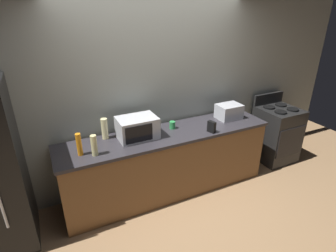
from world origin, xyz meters
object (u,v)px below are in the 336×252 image
Objects in this scene: bottle_vinegar at (94,145)px; bottle_hand_soap at (105,129)px; cordless_phone at (212,127)px; toaster_oven at (229,111)px; microwave at (137,128)px; stove_range at (276,134)px; mug_green at (172,125)px; bottle_dish_soap at (79,145)px.

bottle_hand_soap is (0.21, 0.35, 0.01)m from bottle_vinegar.
cordless_phone is at bearing -18.51° from bottle_hand_soap.
toaster_oven is at bearing -4.71° from bottle_hand_soap.
microwave reaches higher than bottle_hand_soap.
microwave is at bearing 178.85° from stove_range.
mug_green is at bearing -6.81° from bottle_hand_soap.
toaster_oven is 2.13m from bottle_dish_soap.
microwave is at bearing -179.50° from toaster_oven.
bottle_hand_soap is 1.02× the size of bottle_dish_soap.
bottle_vinegar reaches higher than cordless_phone.
toaster_oven is 2.27× the size of cordless_phone.
stove_range is at bearing 1.33° from bottle_dish_soap.
microwave is 3.20× the size of cordless_phone.
bottle_hand_soap is (-2.76, 0.21, 0.57)m from stove_range.
mug_green is (0.51, 0.05, -0.08)m from microwave.
microwave is 0.60m from bottle_vinegar.
microwave reaches higher than stove_range.
bottle_vinegar is at bearing -27.52° from bottle_dish_soap.
stove_range is at bearing -3.49° from toaster_oven.
microwave is at bearing -174.04° from mug_green.
bottle_dish_soap is (-1.63, 0.15, 0.05)m from cordless_phone.
stove_range reaches higher than mug_green.
bottle_hand_soap is at bearing 175.29° from toaster_oven.
bottle_dish_soap is 2.57× the size of mug_green.
toaster_oven is 3.37× the size of mug_green.
bottle_vinegar is at bearing -161.11° from microwave.
toaster_oven reaches higher than mug_green.
bottle_vinegar is (-1.98, -0.21, 0.02)m from toaster_oven.
bottle_vinegar is at bearing -120.13° from bottle_hand_soap.
bottle_hand_soap is 0.89m from mug_green.
bottle_hand_soap is (-0.37, 0.16, -0.00)m from microwave.
bottle_dish_soap is (-0.72, -0.12, -0.01)m from microwave.
bottle_vinegar is at bearing -167.06° from mug_green.
toaster_oven is (1.41, 0.01, -0.03)m from microwave.
microwave is at bearing -23.42° from bottle_hand_soap.
bottle_hand_soap is at bearing 173.19° from mug_green.
stove_range is 1.95m from mug_green.
stove_range is 1.58m from cordless_phone.
bottle_hand_soap is at bearing 144.74° from cordless_phone.
bottle_dish_soap is at bearing -176.44° from toaster_oven.
toaster_oven is at bearing 13.05° from cordless_phone.
bottle_vinegar is 1.12m from mug_green.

